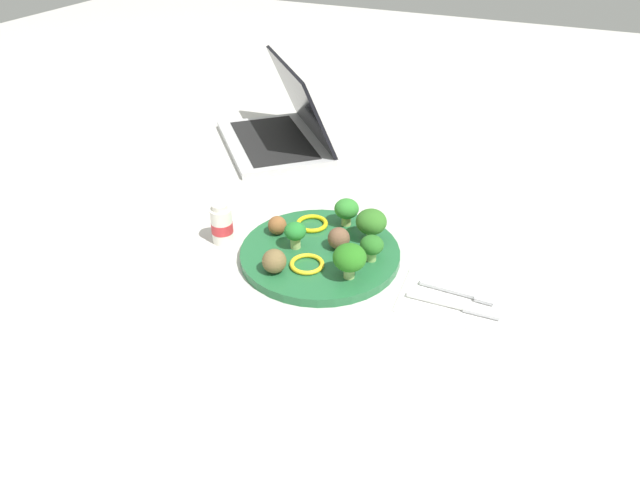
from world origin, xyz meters
TOP-DOWN VIEW (x-y plane):
  - ground_plane at (0.00, 0.00)m, footprint 4.00×4.00m
  - plate at (0.00, 0.00)m, footprint 0.28×0.28m
  - broccoli_floret_center at (0.01, 0.10)m, footprint 0.05×0.05m
  - broccoli_floret_far_rim at (-0.04, -0.01)m, footprint 0.04×0.04m
  - broccoli_floret_back_right at (0.09, 0.01)m, footprint 0.04×0.04m
  - broccoli_floret_back_left at (0.07, 0.07)m, footprint 0.06×0.06m
  - broccoli_floret_front_left at (0.08, -0.05)m, footprint 0.05×0.05m
  - meatball_far_rim at (0.03, 0.02)m, footprint 0.04×0.04m
  - meatball_front_right at (-0.09, 0.02)m, footprint 0.03×0.03m
  - meatball_center at (-0.04, -0.09)m, footprint 0.04×0.04m
  - pepper_ring_mid_left at (-0.05, 0.07)m, footprint 0.07×0.07m
  - pepper_ring_center at (0.00, -0.05)m, footprint 0.08×0.08m
  - napkin at (0.24, -0.02)m, footprint 0.18×0.13m
  - fork at (0.25, -0.01)m, footprint 0.12×0.02m
  - knife at (0.25, -0.04)m, footprint 0.15×0.02m
  - yogurt_bottle at (-0.18, -0.02)m, footprint 0.04×0.04m
  - laptop at (-0.29, 0.40)m, footprint 0.38×0.38m

SIDE VIEW (x-z plane):
  - ground_plane at x=0.00m, z-range 0.00..0.00m
  - napkin at x=0.24m, z-range 0.00..0.01m
  - knife at x=0.25m, z-range 0.00..0.01m
  - fork at x=0.25m, z-range 0.00..0.01m
  - plate at x=0.00m, z-range 0.00..0.02m
  - pepper_ring_center at x=0.00m, z-range 0.02..0.02m
  - pepper_ring_mid_left at x=-0.05m, z-range 0.02..0.02m
  - meatball_front_right at x=-0.09m, z-range 0.02..0.05m
  - yogurt_bottle at x=-0.18m, z-range 0.00..0.07m
  - meatball_far_rim at x=0.03m, z-range 0.02..0.06m
  - meatball_center at x=-0.04m, z-range 0.02..0.06m
  - laptop at x=-0.29m, z-range -0.06..0.14m
  - broccoli_floret_back_right at x=0.09m, z-range 0.02..0.07m
  - broccoli_floret_far_rim at x=-0.04m, z-range 0.02..0.07m
  - broccoli_floret_center at x=0.01m, z-range 0.02..0.07m
  - broccoli_floret_back_left at x=0.07m, z-range 0.02..0.08m
  - broccoli_floret_front_left at x=0.08m, z-range 0.02..0.08m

